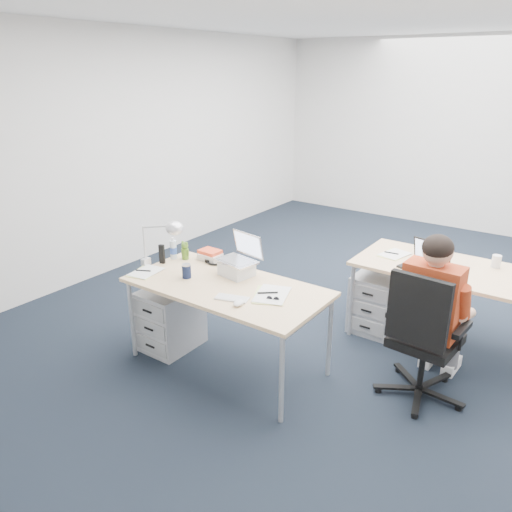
# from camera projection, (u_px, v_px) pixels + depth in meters

# --- Properties ---
(floor) EXTENTS (7.00, 7.00, 0.00)m
(floor) POSITION_uv_depth(u_px,v_px,m) (364.00, 311.00, 5.11)
(floor) COLOR black
(floor) RESTS_ON ground
(room) EXTENTS (6.02, 7.02, 2.80)m
(room) POSITION_uv_depth(u_px,v_px,m) (378.00, 141.00, 4.51)
(room) COLOR silver
(room) RESTS_ON ground
(desk_near) EXTENTS (1.60, 0.80, 0.73)m
(desk_near) POSITION_uv_depth(u_px,v_px,m) (227.00, 290.00, 3.95)
(desk_near) COLOR #DBB27E
(desk_near) RESTS_ON ground
(desk_far) EXTENTS (1.60, 0.80, 0.73)m
(desk_far) POSITION_uv_depth(u_px,v_px,m) (452.00, 273.00, 4.29)
(desk_far) COLOR #DBB27E
(desk_far) RESTS_ON ground
(office_chair) EXTENTS (0.71, 0.71, 1.04)m
(office_chair) POSITION_uv_depth(u_px,v_px,m) (421.00, 362.00, 3.69)
(office_chair) COLOR black
(office_chair) RESTS_ON ground
(seated_person) EXTENTS (0.41, 0.71, 1.26)m
(seated_person) POSITION_uv_depth(u_px,v_px,m) (435.00, 313.00, 3.70)
(seated_person) COLOR #AB3718
(seated_person) RESTS_ON ground
(drawer_pedestal_near) EXTENTS (0.40, 0.50, 0.55)m
(drawer_pedestal_near) POSITION_uv_depth(u_px,v_px,m) (171.00, 318.00, 4.38)
(drawer_pedestal_near) COLOR #AFB1B4
(drawer_pedestal_near) RESTS_ON ground
(drawer_pedestal_far) EXTENTS (0.40, 0.50, 0.55)m
(drawer_pedestal_far) POSITION_uv_depth(u_px,v_px,m) (378.00, 301.00, 4.69)
(drawer_pedestal_far) COLOR #AFB1B4
(drawer_pedestal_far) RESTS_ON ground
(silver_laptop) EXTENTS (0.36, 0.30, 0.34)m
(silver_laptop) POSITION_uv_depth(u_px,v_px,m) (236.00, 256.00, 4.06)
(silver_laptop) COLOR silver
(silver_laptop) RESTS_ON desk_near
(wireless_keyboard) EXTENTS (0.27, 0.17, 0.01)m
(wireless_keyboard) POSITION_uv_depth(u_px,v_px,m) (232.00, 298.00, 3.69)
(wireless_keyboard) COLOR white
(wireless_keyboard) RESTS_ON desk_near
(computer_mouse) EXTENTS (0.07, 0.11, 0.04)m
(computer_mouse) POSITION_uv_depth(u_px,v_px,m) (239.00, 303.00, 3.58)
(computer_mouse) COLOR white
(computer_mouse) RESTS_ON desk_near
(headphones) EXTENTS (0.24, 0.21, 0.03)m
(headphones) POSITION_uv_depth(u_px,v_px,m) (216.00, 261.00, 4.37)
(headphones) COLOR black
(headphones) RESTS_ON desk_near
(can_koozie) EXTENTS (0.08, 0.08, 0.12)m
(can_koozie) POSITION_uv_depth(u_px,v_px,m) (187.00, 271.00, 4.05)
(can_koozie) COLOR #121B3A
(can_koozie) RESTS_ON desk_near
(water_bottle) EXTENTS (0.08, 0.08, 0.20)m
(water_bottle) POSITION_uv_depth(u_px,v_px,m) (173.00, 248.00, 4.44)
(water_bottle) COLOR silver
(water_bottle) RESTS_ON desk_near
(bear_figurine) EXTENTS (0.11, 0.10, 0.17)m
(bear_figurine) POSITION_uv_depth(u_px,v_px,m) (185.00, 250.00, 4.43)
(bear_figurine) COLOR #35671B
(bear_figurine) RESTS_ON desk_near
(book_stack) EXTENTS (0.22, 0.18, 0.09)m
(book_stack) POSITION_uv_depth(u_px,v_px,m) (210.00, 255.00, 4.43)
(book_stack) COLOR silver
(book_stack) RESTS_ON desk_near
(cordless_phone) EXTENTS (0.05, 0.04, 0.17)m
(cordless_phone) POSITION_uv_depth(u_px,v_px,m) (162.00, 254.00, 4.34)
(cordless_phone) COLOR black
(cordless_phone) RESTS_ON desk_near
(papers_left) EXTENTS (0.24, 0.30, 0.01)m
(papers_left) POSITION_uv_depth(u_px,v_px,m) (145.00, 272.00, 4.17)
(papers_left) COLOR #E2ED89
(papers_left) RESTS_ON desk_near
(papers_right) EXTENTS (0.34, 0.39, 0.01)m
(papers_right) POSITION_uv_depth(u_px,v_px,m) (270.00, 295.00, 3.75)
(papers_right) COLOR #E2ED89
(papers_right) RESTS_ON desk_near
(sunglasses) EXTENTS (0.11, 0.08, 0.02)m
(sunglasses) POSITION_uv_depth(u_px,v_px,m) (273.00, 299.00, 3.66)
(sunglasses) COLOR black
(sunglasses) RESTS_ON desk_near
(desk_lamp) EXTENTS (0.45, 0.27, 0.48)m
(desk_lamp) POSITION_uv_depth(u_px,v_px,m) (156.00, 242.00, 4.18)
(desk_lamp) COLOR silver
(desk_lamp) RESTS_ON desk_near
(dark_laptop) EXTENTS (0.42, 0.42, 0.25)m
(dark_laptop) POSITION_uv_depth(u_px,v_px,m) (424.00, 256.00, 4.18)
(dark_laptop) COLOR black
(dark_laptop) RESTS_ON desk_far
(far_cup) EXTENTS (0.08, 0.08, 0.11)m
(far_cup) POSITION_uv_depth(u_px,v_px,m) (496.00, 261.00, 4.26)
(far_cup) COLOR white
(far_cup) RESTS_ON desk_far
(far_papers) EXTENTS (0.24, 0.31, 0.01)m
(far_papers) POSITION_uv_depth(u_px,v_px,m) (393.00, 254.00, 4.56)
(far_papers) COLOR white
(far_papers) RESTS_ON desk_far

